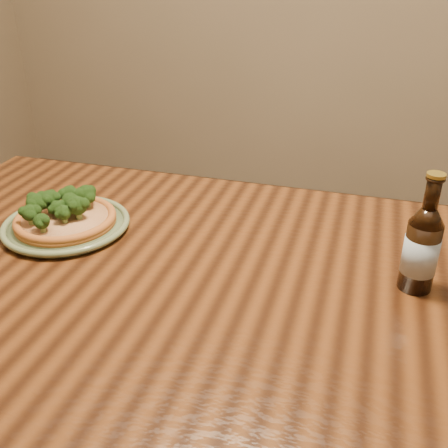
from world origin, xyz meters
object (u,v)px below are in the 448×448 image
(plate, at_px, (66,225))
(beer_bottle, at_px, (421,248))
(table, at_px, (240,324))
(pizza, at_px, (64,215))

(plate, height_order, beer_bottle, beer_bottle)
(table, bearing_deg, plate, 167.16)
(table, xyz_separation_m, beer_bottle, (0.30, 0.08, 0.17))
(plate, bearing_deg, beer_bottle, -1.43)
(plate, xyz_separation_m, beer_bottle, (0.72, -0.02, 0.07))
(table, distance_m, plate, 0.44)
(table, height_order, pizza, pizza)
(plate, bearing_deg, pizza, 152.59)
(table, bearing_deg, pizza, 167.04)
(pizza, bearing_deg, beer_bottle, -1.55)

